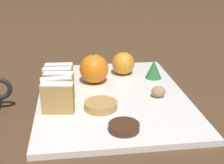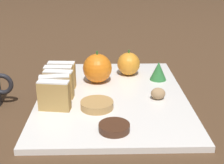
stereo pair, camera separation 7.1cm
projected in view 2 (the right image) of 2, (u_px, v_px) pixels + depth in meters
The scene contains 13 objects.
ground_plane at pixel (112, 99), 0.73m from camera, with size 6.00×6.00×0.00m, color #513823.
serving_platter at pixel (112, 96), 0.73m from camera, with size 0.34×0.44×0.01m.
stollen_slice_front at pixel (54, 96), 0.64m from camera, with size 0.07×0.03×0.06m.
stollen_slice_second at pixel (55, 90), 0.66m from camera, with size 0.07×0.03×0.06m.
stollen_slice_third at pixel (59, 84), 0.69m from camera, with size 0.07×0.03×0.06m.
stollen_slice_fourth at pixel (59, 79), 0.72m from camera, with size 0.07×0.03×0.06m.
stollen_slice_fifth at pixel (62, 75), 0.75m from camera, with size 0.07×0.03×0.06m.
orange_near at pixel (129, 64), 0.83m from camera, with size 0.06×0.06×0.07m.
orange_far at pixel (97, 68), 0.78m from camera, with size 0.07×0.07×0.08m.
walnut at pixel (158, 94), 0.69m from camera, with size 0.03×0.03×0.03m.
chocolate_cookie at pixel (112, 127), 0.57m from camera, with size 0.06×0.06×0.01m.
gingerbread_cookie at pixel (97, 105), 0.65m from camera, with size 0.07×0.07×0.02m.
evergreen_sprig at pixel (158, 71), 0.80m from camera, with size 0.04×0.04×0.05m.
Camera 2 is at (-0.02, -0.66, 0.31)m, focal length 50.00 mm.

